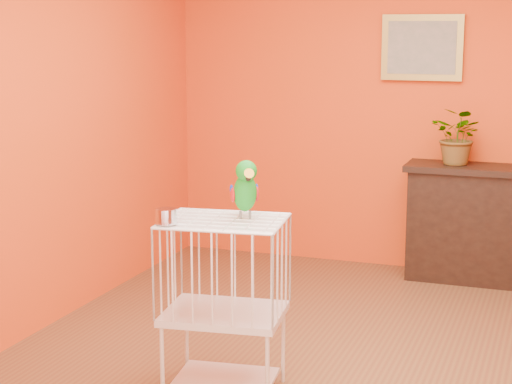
% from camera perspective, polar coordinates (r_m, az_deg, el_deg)
% --- Properties ---
extents(ground, '(4.50, 4.50, 0.00)m').
position_cam_1_polar(ground, '(4.95, 6.02, -11.75)').
color(ground, brown).
rests_on(ground, ground).
extents(room_shell, '(4.50, 4.50, 4.50)m').
position_cam_1_polar(room_shell, '(4.58, 6.41, 6.87)').
color(room_shell, '#DE4414').
rests_on(room_shell, ground).
extents(console_cabinet, '(1.20, 0.43, 0.89)m').
position_cam_1_polar(console_cabinet, '(6.66, 15.00, -2.10)').
color(console_cabinet, black).
rests_on(console_cabinet, ground).
extents(potted_plant, '(0.53, 0.55, 0.33)m').
position_cam_1_polar(potted_plant, '(6.60, 13.39, 3.24)').
color(potted_plant, '#26722D').
rests_on(potted_plant, console_cabinet).
extents(framed_picture, '(0.62, 0.04, 0.50)m').
position_cam_1_polar(framed_picture, '(6.74, 11.01, 9.43)').
color(framed_picture, '#A48D3A').
rests_on(framed_picture, room_shell).
extents(birdcage, '(0.66, 0.54, 0.94)m').
position_cam_1_polar(birdcage, '(4.47, -2.13, -7.52)').
color(birdcage, silver).
rests_on(birdcage, ground).
extents(feed_cup, '(0.11, 0.11, 0.08)m').
position_cam_1_polar(feed_cup, '(4.26, -6.00, -1.61)').
color(feed_cup, silver).
rests_on(feed_cup, birdcage).
extents(parrot, '(0.20, 0.27, 0.31)m').
position_cam_1_polar(parrot, '(4.35, -0.73, 0.23)').
color(parrot, '#59544C').
rests_on(parrot, birdcage).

